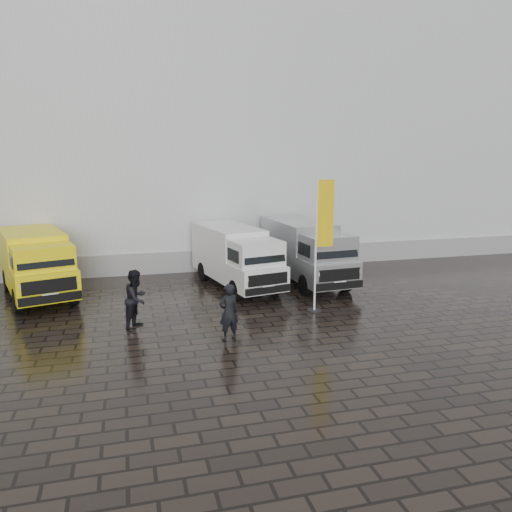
{
  "coord_description": "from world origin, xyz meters",
  "views": [
    {
      "loc": [
        -5.43,
        -15.22,
        5.48
      ],
      "look_at": [
        -0.85,
        2.2,
        1.81
      ],
      "focal_mm": 35.0,
      "sensor_mm": 36.0,
      "label": 1
    }
  ],
  "objects_px": {
    "van_silver": "(306,253)",
    "person_tent": "(136,299)",
    "van_yellow": "(37,266)",
    "flagpole": "(321,236)",
    "person_front": "(229,312)",
    "wheelie_bin": "(331,255)",
    "van_white": "(236,258)"
  },
  "relations": [
    {
      "from": "van_silver",
      "to": "person_tent",
      "type": "height_order",
      "value": "van_silver"
    },
    {
      "from": "van_yellow",
      "to": "van_silver",
      "type": "relative_size",
      "value": 0.91
    },
    {
      "from": "flagpole",
      "to": "person_front",
      "type": "height_order",
      "value": "flagpole"
    },
    {
      "from": "van_silver",
      "to": "wheelie_bin",
      "type": "distance_m",
      "value": 3.66
    },
    {
      "from": "van_silver",
      "to": "person_tent",
      "type": "distance_m",
      "value": 8.35
    },
    {
      "from": "person_front",
      "to": "person_tent",
      "type": "bearing_deg",
      "value": -51.62
    },
    {
      "from": "flagpole",
      "to": "person_front",
      "type": "relative_size",
      "value": 2.78
    },
    {
      "from": "person_tent",
      "to": "flagpole",
      "type": "bearing_deg",
      "value": -57.63
    },
    {
      "from": "person_tent",
      "to": "wheelie_bin",
      "type": "bearing_deg",
      "value": -23.57
    },
    {
      "from": "van_yellow",
      "to": "person_front",
      "type": "height_order",
      "value": "van_yellow"
    },
    {
      "from": "van_silver",
      "to": "wheelie_bin",
      "type": "relative_size",
      "value": 5.57
    },
    {
      "from": "flagpole",
      "to": "person_front",
      "type": "distance_m",
      "value": 4.6
    },
    {
      "from": "van_white",
      "to": "van_silver",
      "type": "height_order",
      "value": "van_silver"
    },
    {
      "from": "van_yellow",
      "to": "wheelie_bin",
      "type": "relative_size",
      "value": 5.07
    },
    {
      "from": "wheelie_bin",
      "to": "flagpole",
      "type": "bearing_deg",
      "value": -105.35
    },
    {
      "from": "flagpole",
      "to": "van_silver",
      "type": "bearing_deg",
      "value": 76.63
    },
    {
      "from": "van_white",
      "to": "flagpole",
      "type": "distance_m",
      "value": 4.73
    },
    {
      "from": "wheelie_bin",
      "to": "van_yellow",
      "type": "bearing_deg",
      "value": -159.4
    },
    {
      "from": "van_silver",
      "to": "person_tent",
      "type": "bearing_deg",
      "value": -155.32
    },
    {
      "from": "van_white",
      "to": "person_tent",
      "type": "relative_size",
      "value": 3.01
    },
    {
      "from": "van_white",
      "to": "wheelie_bin",
      "type": "distance_m",
      "value": 6.11
    },
    {
      "from": "flagpole",
      "to": "wheelie_bin",
      "type": "relative_size",
      "value": 4.48
    },
    {
      "from": "van_yellow",
      "to": "person_tent",
      "type": "relative_size",
      "value": 2.88
    },
    {
      "from": "van_white",
      "to": "flagpole",
      "type": "relative_size",
      "value": 1.18
    },
    {
      "from": "van_yellow",
      "to": "person_tent",
      "type": "height_order",
      "value": "van_yellow"
    },
    {
      "from": "van_yellow",
      "to": "van_silver",
      "type": "bearing_deg",
      "value": -19.02
    },
    {
      "from": "person_front",
      "to": "person_tent",
      "type": "distance_m",
      "value": 3.24
    },
    {
      "from": "wheelie_bin",
      "to": "person_tent",
      "type": "height_order",
      "value": "person_tent"
    },
    {
      "from": "van_white",
      "to": "wheelie_bin",
      "type": "relative_size",
      "value": 5.29
    },
    {
      "from": "person_tent",
      "to": "person_front",
      "type": "bearing_deg",
      "value": -94.52
    },
    {
      "from": "van_silver",
      "to": "person_tent",
      "type": "relative_size",
      "value": 3.17
    },
    {
      "from": "van_white",
      "to": "van_silver",
      "type": "bearing_deg",
      "value": -11.47
    }
  ]
}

